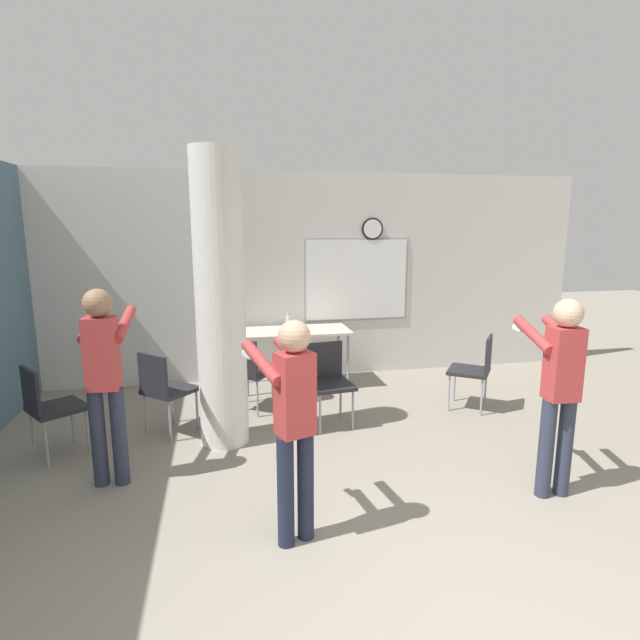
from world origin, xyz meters
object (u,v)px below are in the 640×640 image
person_playing_front (293,414)px  person_playing_side (559,382)px  chair_table_front (329,378)px  chair_mid_room (475,367)px  person_watching_back (104,372)px  chair_near_pillar (164,386)px  folding_table (295,335)px  chair_table_left (248,369)px  chair_by_left_wall (49,404)px  bottle_on_table (289,322)px

person_playing_front → person_playing_side: 2.10m
chair_table_front → person_playing_front: bearing=-109.0°
chair_mid_room → person_watching_back: bearing=-165.9°
chair_near_pillar → folding_table: bearing=39.5°
person_playing_front → chair_table_left: bearing=93.9°
person_playing_front → chair_table_front: bearing=71.0°
folding_table → chair_by_left_wall: chair_by_left_wall is taller
folding_table → person_playing_front: (-0.50, -3.22, 0.20)m
folding_table → chair_mid_room: (1.90, -1.22, -0.19)m
person_playing_side → chair_by_left_wall: bearing=160.1°
bottle_on_table → person_playing_side: (1.67, -3.13, 0.08)m
bottle_on_table → chair_mid_room: size_ratio=0.27×
chair_table_front → chair_by_left_wall: bearing=-174.4°
chair_table_left → person_watching_back: person_watching_back is taller
chair_table_front → person_playing_side: bearing=-50.6°
person_playing_side → person_watching_back: bearing=165.8°
chair_mid_room → chair_table_left: bearing=170.4°
bottle_on_table → person_playing_front: bearing=-97.4°
chair_mid_room → person_playing_side: (-0.31, -1.82, 0.42)m
bottle_on_table → person_playing_side: 3.55m
chair_mid_room → person_playing_front: bearing=-140.3°
chair_table_left → person_playing_side: person_playing_side is taller
folding_table → chair_near_pillar: (-1.52, -1.26, -0.19)m
bottle_on_table → chair_table_left: bearing=-124.0°
chair_mid_room → person_watching_back: 3.92m
chair_by_left_wall → person_playing_front: size_ratio=0.57×
chair_near_pillar → person_playing_front: 2.25m
bottle_on_table → chair_mid_room: bottle_on_table is taller
chair_table_left → person_playing_side: (2.26, -2.25, 0.42)m
folding_table → chair_table_front: bearing=-82.9°
folding_table → chair_table_left: chair_table_left is taller
folding_table → chair_by_left_wall: bearing=-148.1°
chair_table_left → chair_mid_room: (2.57, -0.43, 0.00)m
chair_mid_room → person_playing_side: bearing=-99.7°
chair_by_left_wall → folding_table: bearing=31.9°
chair_by_left_wall → person_playing_front: bearing=-39.6°
person_playing_side → chair_mid_room: bearing=80.3°
folding_table → chair_near_pillar: bearing=-140.5°
folding_table → chair_by_left_wall: size_ratio=1.62×
person_playing_side → bottle_on_table: bearing=118.0°
bottle_on_table → person_playing_side: size_ratio=0.15×
chair_near_pillar → chair_table_front: size_ratio=1.00×
folding_table → person_playing_side: 3.44m
folding_table → person_playing_side: (1.59, -3.04, 0.23)m
chair_mid_room → person_playing_front: person_playing_front is taller
chair_table_front → chair_mid_room: bearing=2.5°
person_playing_front → chair_near_pillar: bearing=117.5°
chair_near_pillar → person_playing_front: person_playing_front is taller
chair_by_left_wall → person_playing_front: (2.01, -1.66, 0.39)m
chair_table_front → chair_mid_room: same height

